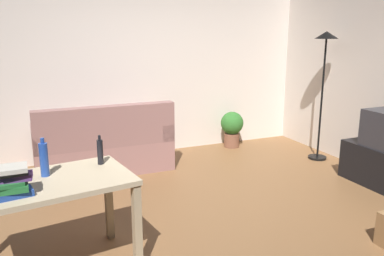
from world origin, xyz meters
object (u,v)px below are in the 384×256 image
at_px(couch, 104,148).
at_px(torchiere_lamp, 325,61).
at_px(bottle_blue, 44,159).
at_px(bottle_dark, 100,152).
at_px(desk, 49,195).
at_px(book_stack, 12,182).
at_px(potted_plant, 232,127).

relative_size(couch, torchiere_lamp, 0.96).
xyz_separation_m(bottle_blue, bottle_dark, (0.44, 0.11, -0.03)).
distance_m(desk, bottle_blue, 0.27).
bearing_deg(couch, desk, 69.65).
bearing_deg(book_stack, torchiere_lamp, 22.97).
distance_m(couch, torchiere_lamp, 3.24).
bearing_deg(potted_plant, couch, -171.52).
distance_m(couch, bottle_dark, 2.08).
bearing_deg(book_stack, bottle_dark, 33.76).
relative_size(couch, desk, 1.35).
height_order(torchiere_lamp, desk, torchiere_lamp).
bearing_deg(desk, potted_plant, 32.41).
distance_m(bottle_blue, bottle_dark, 0.45).
relative_size(torchiere_lamp, bottle_blue, 6.12).
xyz_separation_m(potted_plant, book_stack, (-3.13, -2.72, 0.53)).
bearing_deg(torchiere_lamp, book_stack, -157.03).
relative_size(desk, book_stack, 4.99).
xyz_separation_m(torchiere_lamp, bottle_blue, (-3.77, -1.37, -0.52)).
bearing_deg(torchiere_lamp, desk, -158.54).
height_order(couch, torchiere_lamp, torchiere_lamp).
height_order(desk, book_stack, book_stack).
distance_m(potted_plant, bottle_blue, 3.81).
relative_size(potted_plant, book_stack, 2.21).
height_order(bottle_dark, book_stack, bottle_dark).
distance_m(potted_plant, book_stack, 4.18).
bearing_deg(bottle_blue, desk, -87.48).
xyz_separation_m(potted_plant, bottle_dark, (-2.48, -2.28, 0.54)).
relative_size(bottle_dark, book_stack, 0.95).
height_order(desk, bottle_dark, bottle_dark).
relative_size(potted_plant, bottle_blue, 1.93).
bearing_deg(bottle_dark, potted_plant, 42.64).
xyz_separation_m(couch, book_stack, (-1.04, -2.41, 0.56)).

